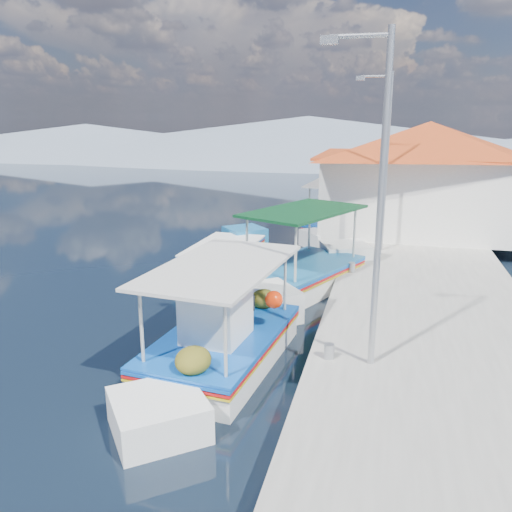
# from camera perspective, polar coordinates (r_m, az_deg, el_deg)

# --- Properties ---
(ground) EXTENTS (160.00, 160.00, 0.00)m
(ground) POSITION_cam_1_polar(r_m,az_deg,el_deg) (10.03, -16.59, -15.87)
(ground) COLOR black
(ground) RESTS_ON ground
(quay) EXTENTS (5.00, 44.00, 0.50)m
(quay) POSITION_cam_1_polar(r_m,az_deg,el_deg) (14.17, 18.39, -5.55)
(quay) COLOR #AAA89F
(quay) RESTS_ON ground
(bollards) EXTENTS (0.20, 17.20, 0.30)m
(bollards) POSITION_cam_1_polar(r_m,az_deg,el_deg) (13.31, 9.67, -4.47)
(bollards) COLOR #A5A8AD
(bollards) RESTS_ON quay
(main_caique) EXTENTS (2.62, 7.36, 2.43)m
(main_caique) POSITION_cam_1_polar(r_m,az_deg,el_deg) (11.07, -3.62, -9.41)
(main_caique) COLOR white
(main_caique) RESTS_ON ground
(caique_green_canopy) EXTENTS (4.00, 6.59, 2.70)m
(caique_green_canopy) POSITION_cam_1_polar(r_m,az_deg,el_deg) (15.82, 5.06, -2.09)
(caique_green_canopy) COLOR white
(caique_green_canopy) RESTS_ON ground
(caique_blue_hull) EXTENTS (2.10, 6.60, 1.17)m
(caique_blue_hull) POSITION_cam_1_polar(r_m,az_deg,el_deg) (18.11, -3.48, -0.11)
(caique_blue_hull) COLOR #1A669E
(caique_blue_hull) RESTS_ON ground
(caique_far) EXTENTS (2.55, 7.32, 2.57)m
(caique_far) POSITION_cam_1_polar(r_m,az_deg,el_deg) (23.40, 8.80, 3.62)
(caique_far) COLOR white
(caique_far) RESTS_ON ground
(harbor_building) EXTENTS (10.49, 10.49, 4.40)m
(harbor_building) POSITION_cam_1_polar(r_m,az_deg,el_deg) (22.44, 18.30, 8.50)
(harbor_building) COLOR white
(harbor_building) RESTS_ON quay
(lamp_post_near) EXTENTS (1.21, 0.14, 6.00)m
(lamp_post_near) POSITION_cam_1_polar(r_m,az_deg,el_deg) (9.35, 13.13, 7.31)
(lamp_post_near) COLOR #A5A8AD
(lamp_post_near) RESTS_ON quay
(lamp_post_far) EXTENTS (1.21, 0.14, 6.00)m
(lamp_post_far) POSITION_cam_1_polar(r_m,az_deg,el_deg) (18.32, 13.96, 10.88)
(lamp_post_far) COLOR #A5A8AD
(lamp_post_far) RESTS_ON quay
(mountain_ridge) EXTENTS (171.40, 96.00, 5.50)m
(mountain_ridge) POSITION_cam_1_polar(r_m,az_deg,el_deg) (63.37, 16.35, 11.76)
(mountain_ridge) COLOR slate
(mountain_ridge) RESTS_ON ground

